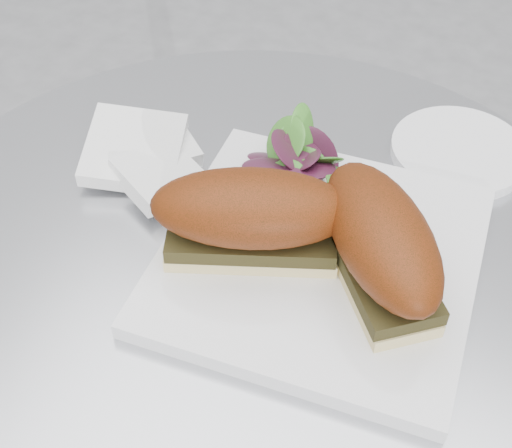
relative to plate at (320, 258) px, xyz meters
The scene contains 7 objects.
table 0.26m from the plate, 149.64° to the right, with size 0.70×0.70×0.73m.
plate is the anchor object (origin of this frame).
sandwich_left 0.08m from the plate, 158.54° to the right, with size 0.18×0.13×0.08m.
sandwich_right 0.07m from the plate, ahead, with size 0.16×0.17×0.08m.
salad 0.10m from the plate, 117.08° to the left, with size 0.12×0.12×0.05m, color #41882C, non-canonical shape.
napkin 0.20m from the plate, 168.79° to the left, with size 0.12×0.12×0.02m, color white, non-canonical shape.
saucer 0.21m from the plate, 67.95° to the left, with size 0.14×0.14×0.01m, color white.
Camera 1 is at (0.17, -0.37, 1.21)m, focal length 50.00 mm.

